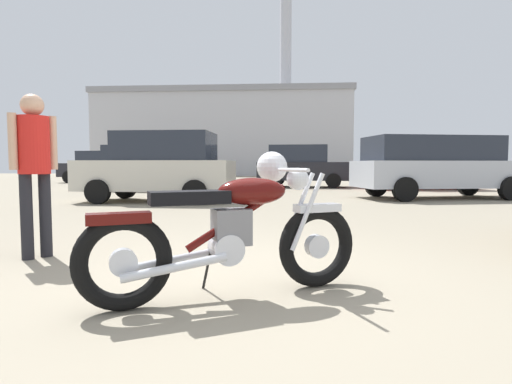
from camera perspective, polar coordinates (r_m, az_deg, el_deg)
The scene contains 10 objects.
ground_plane at distance 3.42m, azimuth -4.26°, elevation -12.36°, with size 80.00×80.00×0.00m, color gray.
vintage_motorcycle at distance 2.96m, azimuth -2.99°, elevation -5.15°, with size 1.94×1.07×1.07m.
bystander at distance 4.69m, azimuth -28.62°, elevation 4.17°, with size 0.32×0.38×1.66m.
blue_hatchback_right at distance 15.89m, azimuth -16.33°, elevation 3.26°, with size 4.46×2.53×1.67m.
silver_sedan_mid at distance 12.61m, azimuth 23.93°, elevation 3.45°, with size 4.94×2.59×1.74m.
white_estate_far at distance 10.82m, azimuth -13.29°, elevation 3.54°, with size 3.97×1.96×1.78m.
red_hatchback_near at distance 17.54m, azimuth 6.49°, elevation 3.70°, with size 4.04×2.11×1.78m.
pale_sedan_back at distance 17.15m, azimuth 22.45°, elevation 3.43°, with size 4.06×2.16×1.78m.
dark_sedan_left at distance 23.18m, azimuth -20.84°, elevation 3.30°, with size 4.43×2.46×1.67m.
industrial_building at distance 40.46m, azimuth -3.94°, elevation 8.01°, with size 23.19×11.90×17.49m.
Camera 1 is at (0.40, -3.26, 0.95)m, focal length 28.59 mm.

